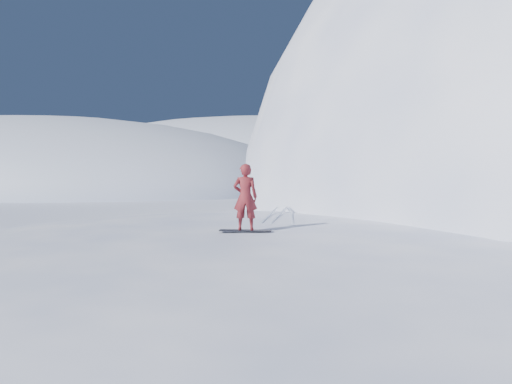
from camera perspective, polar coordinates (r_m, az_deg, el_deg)
ground at (r=13.70m, az=-2.36°, el=-15.11°), size 400.00×400.00×0.00m
near_ridge at (r=16.17m, az=4.91°, el=-12.24°), size 36.00×28.00×4.80m
peak_shoulder at (r=32.89m, az=27.76°, el=-4.67°), size 28.00×24.00×18.00m
far_ridge_a at (r=103.89m, az=-27.51°, el=0.49°), size 120.00×70.00×28.00m
far_ridge_c at (r=130.12m, az=-1.64°, el=1.34°), size 140.00×90.00×36.00m
wind_bumps at (r=15.79m, az=-1.50°, el=-12.61°), size 16.00×14.40×1.00m
snowboard at (r=13.55m, az=-1.34°, el=-4.82°), size 1.57×0.67×0.03m
snowboarder at (r=13.45m, az=-1.35°, el=-0.62°), size 0.81×0.64×1.96m
board_tracks at (r=18.27m, az=3.07°, el=-2.71°), size 2.24×5.92×0.04m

